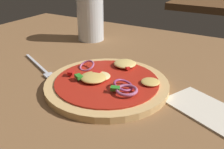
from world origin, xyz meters
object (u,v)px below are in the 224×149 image
(pizza, at_px, (107,83))
(beer_glass, at_px, (90,19))
(fork, at_px, (42,69))
(napkin, at_px, (208,110))

(pizza, relative_size, beer_glass, 1.71)
(fork, bearing_deg, napkin, 2.97)
(pizza, relative_size, napkin, 1.52)
(napkin, bearing_deg, beer_glass, 150.03)
(pizza, bearing_deg, beer_glass, 130.49)
(pizza, xyz_separation_m, napkin, (0.19, 0.01, -0.01))
(fork, relative_size, napkin, 1.14)
(beer_glass, bearing_deg, pizza, -49.51)
(pizza, distance_m, beer_glass, 0.32)
(fork, bearing_deg, beer_glass, 98.10)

